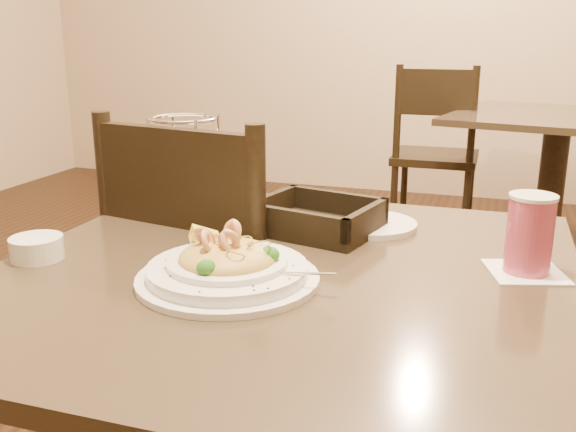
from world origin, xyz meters
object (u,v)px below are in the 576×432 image
(napkin_caddy, at_px, (186,175))
(butter_ramekin, at_px, (37,248))
(background_table, at_px, (554,163))
(main_table, at_px, (284,394))
(dining_chair_far, at_px, (435,150))
(pasta_bowl, at_px, (228,266))
(side_plate, at_px, (371,224))
(drink_glass, at_px, (529,235))
(bread_basket, at_px, (317,220))
(dining_chair_near, at_px, (220,308))

(napkin_caddy, xyz_separation_m, butter_ramekin, (-0.13, -0.30, -0.07))
(background_table, bearing_deg, main_table, -104.09)
(main_table, bearing_deg, dining_chair_far, 89.81)
(pasta_bowl, xyz_separation_m, side_plate, (0.15, 0.34, -0.02))
(dining_chair_far, distance_m, drink_glass, 2.37)
(background_table, relative_size, dining_chair_far, 1.15)
(background_table, relative_size, pasta_bowl, 3.50)
(main_table, height_order, side_plate, side_plate)
(napkin_caddy, bearing_deg, main_table, -37.47)
(bread_basket, xyz_separation_m, butter_ramekin, (-0.40, -0.29, -0.00))
(background_table, distance_m, dining_chair_near, 2.13)
(side_plate, distance_m, butter_ramekin, 0.60)
(background_table, height_order, butter_ramekin, butter_ramekin)
(pasta_bowl, relative_size, side_plate, 1.76)
(main_table, distance_m, bread_basket, 0.32)
(bread_basket, bearing_deg, main_table, -89.11)
(background_table, distance_m, bread_basket, 2.14)
(napkin_caddy, relative_size, side_plate, 1.18)
(main_table, height_order, bread_basket, bread_basket)
(main_table, relative_size, background_table, 0.84)
(dining_chair_far, xyz_separation_m, napkin_caddy, (-0.28, -2.21, 0.31))
(napkin_caddy, relative_size, butter_ramekin, 2.39)
(bread_basket, xyz_separation_m, side_plate, (0.09, 0.06, -0.02))
(napkin_caddy, bearing_deg, side_plate, 7.94)
(pasta_bowl, bearing_deg, drink_glass, 22.81)
(pasta_bowl, distance_m, drink_glass, 0.46)
(main_table, height_order, background_table, same)
(main_table, xyz_separation_m, dining_chair_far, (0.01, 2.42, 0.00))
(bread_basket, bearing_deg, background_table, 74.50)
(drink_glass, bearing_deg, main_table, -165.34)
(main_table, bearing_deg, background_table, 75.91)
(dining_chair_near, height_order, dining_chair_far, same)
(pasta_bowl, xyz_separation_m, bread_basket, (0.06, 0.29, -0.00))
(main_table, xyz_separation_m, pasta_bowl, (-0.06, -0.08, 0.25))
(background_table, height_order, side_plate, side_plate)
(bread_basket, distance_m, butter_ramekin, 0.49)
(background_table, relative_size, bread_basket, 4.30)
(background_table, distance_m, dining_chair_far, 0.58)
(background_table, height_order, napkin_caddy, napkin_caddy)
(dining_chair_near, distance_m, pasta_bowl, 0.48)
(napkin_caddy, bearing_deg, dining_chair_far, 82.72)
(dining_chair_far, height_order, napkin_caddy, dining_chair_far)
(main_table, relative_size, bread_basket, 3.62)
(dining_chair_near, distance_m, butter_ramekin, 0.47)
(drink_glass, bearing_deg, napkin_caddy, 169.80)
(dining_chair_near, bearing_deg, pasta_bowl, 127.68)
(dining_chair_near, bearing_deg, main_table, 141.95)
(side_plate, bearing_deg, pasta_bowl, -113.60)
(background_table, bearing_deg, bread_basket, -105.50)
(background_table, distance_m, napkin_caddy, 2.23)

